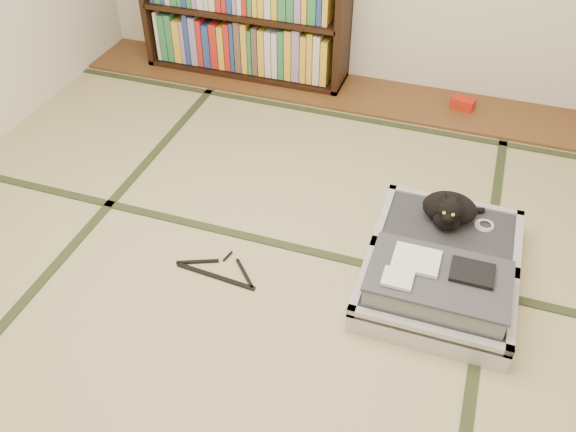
% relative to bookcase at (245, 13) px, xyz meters
% --- Properties ---
extents(floor, '(4.50, 4.50, 0.00)m').
position_rel_bookcase_xyz_m(floor, '(0.85, -2.07, -0.45)').
color(floor, tan).
rests_on(floor, ground).
extents(wood_strip, '(4.00, 0.50, 0.02)m').
position_rel_bookcase_xyz_m(wood_strip, '(0.85, -0.07, -0.44)').
color(wood_strip, brown).
rests_on(wood_strip, ground).
extents(red_item, '(0.17, 0.12, 0.07)m').
position_rel_bookcase_xyz_m(red_item, '(1.56, -0.04, -0.40)').
color(red_item, red).
rests_on(red_item, wood_strip).
extents(tatami_borders, '(4.00, 4.50, 0.01)m').
position_rel_bookcase_xyz_m(tatami_borders, '(0.85, -1.57, -0.45)').
color(tatami_borders, '#2D381E').
rests_on(tatami_borders, ground).
extents(bookcase, '(1.45, 0.33, 0.93)m').
position_rel_bookcase_xyz_m(bookcase, '(0.00, 0.00, 0.00)').
color(bookcase, black).
rests_on(bookcase, wood_strip).
extents(suitcase, '(0.69, 0.92, 0.27)m').
position_rel_bookcase_xyz_m(suitcase, '(1.64, -1.69, -0.36)').
color(suitcase, silver).
rests_on(suitcase, floor).
extents(cat, '(0.31, 0.31, 0.25)m').
position_rel_bookcase_xyz_m(cat, '(1.62, -1.39, -0.23)').
color(cat, black).
rests_on(cat, suitcase).
extents(cable_coil, '(0.10, 0.10, 0.02)m').
position_rel_bookcase_xyz_m(cable_coil, '(1.80, -1.35, -0.31)').
color(cable_coil, white).
rests_on(cable_coil, suitcase).
extents(hanger, '(0.43, 0.21, 0.01)m').
position_rel_bookcase_xyz_m(hanger, '(0.63, -1.95, -0.44)').
color(hanger, black).
rests_on(hanger, floor).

